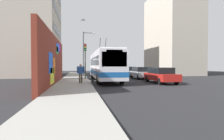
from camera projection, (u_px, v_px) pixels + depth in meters
ground_plane at (89, 81)px, 20.84m from camera, size 80.00×80.00×0.00m
sidewalk_slab at (74, 81)px, 20.55m from camera, size 48.00×3.20×0.15m
graffiti_wall at (53, 61)px, 16.37m from camera, size 14.26×0.32×4.44m
building_far_left at (30, 16)px, 30.55m from camera, size 13.14×9.05×20.03m
building_far_right at (171, 34)px, 36.39m from camera, size 12.98×6.52×16.18m
city_bus at (105, 65)px, 20.89m from camera, size 11.87×2.53×5.09m
parked_car_red at (161, 75)px, 18.38m from camera, size 4.80×1.85×1.58m
parked_car_silver at (141, 73)px, 24.17m from camera, size 4.35×1.94×1.58m
parked_car_dark_gray at (129, 71)px, 30.21m from camera, size 4.26×1.83×1.58m
pedestrian_at_curb at (81, 72)px, 17.07m from camera, size 0.24×0.70×1.78m
traffic_light at (85, 55)px, 21.67m from camera, size 0.49×0.28×4.22m
street_lamp at (85, 51)px, 26.74m from camera, size 0.44×1.78×6.56m
flying_pigeons at (83, 20)px, 18.59m from camera, size 0.32×0.52×0.19m
curbside_puddle at (94, 81)px, 21.07m from camera, size 1.81×1.81×0.00m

